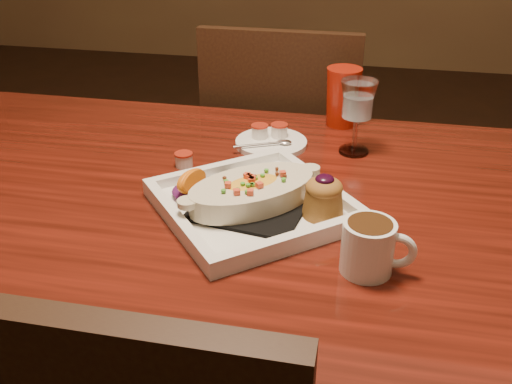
% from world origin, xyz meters
% --- Properties ---
extents(table, '(1.50, 0.90, 0.75)m').
position_xyz_m(table, '(0.00, 0.00, 0.65)').
color(table, maroon).
rests_on(table, floor).
extents(chair_far, '(0.42, 0.42, 0.93)m').
position_xyz_m(chair_far, '(-0.00, 0.63, 0.51)').
color(chair_far, black).
rests_on(chair_far, floor).
extents(plate, '(0.40, 0.40, 0.08)m').
position_xyz_m(plate, '(0.06, -0.02, 0.78)').
color(plate, white).
rests_on(plate, table).
extents(coffee_mug, '(0.11, 0.07, 0.08)m').
position_xyz_m(coffee_mug, '(0.24, -0.15, 0.79)').
color(coffee_mug, white).
rests_on(coffee_mug, table).
extents(goblet, '(0.07, 0.07, 0.15)m').
position_xyz_m(goblet, '(0.20, 0.25, 0.85)').
color(goblet, silver).
rests_on(goblet, table).
extents(saucer, '(0.15, 0.15, 0.10)m').
position_xyz_m(saucer, '(0.03, 0.26, 0.76)').
color(saucer, white).
rests_on(saucer, table).
extents(creamer_loose, '(0.04, 0.04, 0.03)m').
position_xyz_m(creamer_loose, '(-0.12, 0.12, 0.76)').
color(creamer_loose, white).
rests_on(creamer_loose, table).
extents(red_tumbler, '(0.08, 0.08, 0.13)m').
position_xyz_m(red_tumbler, '(0.16, 0.40, 0.82)').
color(red_tumbler, '#A51B0B').
rests_on(red_tumbler, table).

